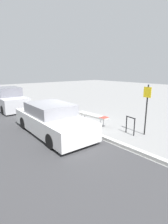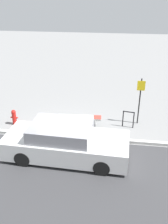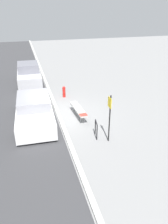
{
  "view_description": "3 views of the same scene",
  "coord_description": "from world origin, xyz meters",
  "px_view_note": "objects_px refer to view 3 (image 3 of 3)",
  "views": [
    {
      "loc": [
        7.24,
        -5.21,
        2.94
      ],
      "look_at": [
        0.23,
        0.64,
        0.71
      ],
      "focal_mm": 28.0,
      "sensor_mm": 36.0,
      "label": 1
    },
    {
      "loc": [
        2.1,
        -9.25,
        5.93
      ],
      "look_at": [
        0.69,
        0.68,
        0.99
      ],
      "focal_mm": 40.0,
      "sensor_mm": 36.0,
      "label": 2
    },
    {
      "loc": [
        11.16,
        -1.62,
        5.76
      ],
      "look_at": [
        1.5,
        1.11,
        0.81
      ],
      "focal_mm": 35.0,
      "sensor_mm": 36.0,
      "label": 3
    }
  ],
  "objects_px": {
    "bench": "(78,109)",
    "sign_post": "(110,115)",
    "fire_hydrant": "(64,91)",
    "parked_car_far": "(29,75)",
    "parked_car_near": "(34,110)",
    "bike_rack": "(96,128)"
  },
  "relations": [
    {
      "from": "bike_rack",
      "to": "parked_car_far",
      "type": "bearing_deg",
      "value": -163.6
    },
    {
      "from": "bike_rack",
      "to": "fire_hydrant",
      "type": "xyz_separation_m",
      "value": [
        -5.46,
        -0.49,
        -0.09
      ]
    },
    {
      "from": "parked_car_near",
      "to": "parked_car_far",
      "type": "bearing_deg",
      "value": -178.54
    },
    {
      "from": "sign_post",
      "to": "parked_car_far",
      "type": "xyz_separation_m",
      "value": [
        -9.43,
        -3.08,
        -0.66
      ]
    },
    {
      "from": "bench",
      "to": "sign_post",
      "type": "height_order",
      "value": "sign_post"
    },
    {
      "from": "sign_post",
      "to": "parked_car_far",
      "type": "height_order",
      "value": "sign_post"
    },
    {
      "from": "fire_hydrant",
      "to": "parked_car_far",
      "type": "bearing_deg",
      "value": -148.49
    },
    {
      "from": "bike_rack",
      "to": "parked_car_near",
      "type": "distance_m",
      "value": 3.65
    },
    {
      "from": "sign_post",
      "to": "parked_car_near",
      "type": "distance_m",
      "value": 4.36
    },
    {
      "from": "parked_car_far",
      "to": "bench",
      "type": "bearing_deg",
      "value": 20.05
    },
    {
      "from": "bench",
      "to": "parked_car_near",
      "type": "distance_m",
      "value": 2.42
    },
    {
      "from": "sign_post",
      "to": "parked_car_far",
      "type": "bearing_deg",
      "value": -161.91
    },
    {
      "from": "bench",
      "to": "bike_rack",
      "type": "distance_m",
      "value": 2.3
    },
    {
      "from": "sign_post",
      "to": "fire_hydrant",
      "type": "xyz_separation_m",
      "value": [
        -5.94,
        -0.94,
        -0.98
      ]
    },
    {
      "from": "fire_hydrant",
      "to": "bike_rack",
      "type": "bearing_deg",
      "value": 5.16
    },
    {
      "from": "bench",
      "to": "sign_post",
      "type": "distance_m",
      "value": 3.0
    },
    {
      "from": "parked_car_near",
      "to": "sign_post",
      "type": "bearing_deg",
      "value": 48.82
    },
    {
      "from": "fire_hydrant",
      "to": "parked_car_far",
      "type": "distance_m",
      "value": 4.11
    },
    {
      "from": "sign_post",
      "to": "bike_rack",
      "type": "bearing_deg",
      "value": -137.0
    },
    {
      "from": "bike_rack",
      "to": "parked_car_far",
      "type": "xyz_separation_m",
      "value": [
        -8.96,
        -2.64,
        0.22
      ]
    },
    {
      "from": "bench",
      "to": "bike_rack",
      "type": "relative_size",
      "value": 2.53
    },
    {
      "from": "bike_rack",
      "to": "sign_post",
      "type": "bearing_deg",
      "value": 43.0
    }
  ]
}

